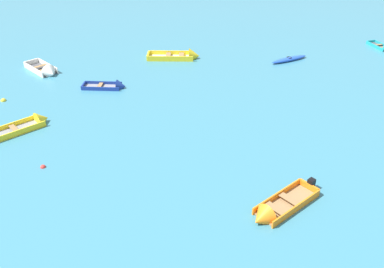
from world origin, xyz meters
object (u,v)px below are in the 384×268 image
at_px(rowboat_turquoise_far_left, 384,48).
at_px(rowboat_yellow_back_row_left, 184,56).
at_px(rowboat_deep_blue_near_camera, 114,86).
at_px(mooring_buoy_near_foreground, 4,101).
at_px(rowboat_orange_foreground_center, 273,211).
at_px(rowboat_white_cluster_outer, 46,71).
at_px(mooring_buoy_between_boats_left, 43,167).
at_px(rowboat_yellow_outer_left, 32,123).
at_px(kayak_blue_midfield_right, 289,59).

bearing_deg(rowboat_turquoise_far_left, rowboat_yellow_back_row_left, -177.04).
distance_m(rowboat_deep_blue_near_camera, mooring_buoy_near_foreground, 7.60).
relative_size(rowboat_yellow_back_row_left, rowboat_orange_foreground_center, 1.19).
distance_m(rowboat_yellow_back_row_left, rowboat_deep_blue_near_camera, 7.90).
bearing_deg(rowboat_orange_foreground_center, rowboat_turquoise_far_left, 54.01).
xyz_separation_m(rowboat_white_cluster_outer, rowboat_turquoise_far_left, (29.14, 3.47, -0.08)).
height_order(rowboat_deep_blue_near_camera, mooring_buoy_between_boats_left, rowboat_deep_blue_near_camera).
relative_size(rowboat_orange_foreground_center, rowboat_white_cluster_outer, 1.07).
xyz_separation_m(mooring_buoy_near_foreground, mooring_buoy_between_boats_left, (4.57, -8.25, 0.00)).
relative_size(rowboat_deep_blue_near_camera, rowboat_yellow_outer_left, 0.93).
height_order(rowboat_orange_foreground_center, rowboat_turquoise_far_left, rowboat_orange_foreground_center).
bearing_deg(kayak_blue_midfield_right, rowboat_yellow_back_row_left, 172.21).
relative_size(rowboat_turquoise_far_left, mooring_buoy_between_boats_left, 9.95).
distance_m(rowboat_white_cluster_outer, rowboat_turquoise_far_left, 29.34).
relative_size(rowboat_white_cluster_outer, mooring_buoy_near_foreground, 9.56).
bearing_deg(kayak_blue_midfield_right, mooring_buoy_between_boats_left, -140.12).
height_order(rowboat_yellow_back_row_left, kayak_blue_midfield_right, rowboat_yellow_back_row_left).
distance_m(rowboat_deep_blue_near_camera, rowboat_turquoise_far_left, 24.50).
bearing_deg(rowboat_yellow_back_row_left, mooring_buoy_near_foreground, -150.65).
xyz_separation_m(rowboat_yellow_back_row_left, mooring_buoy_near_foreground, (-12.92, -7.27, -0.20)).
xyz_separation_m(rowboat_turquoise_far_left, mooring_buoy_between_boats_left, (-26.45, -16.45, -0.13)).
height_order(rowboat_white_cluster_outer, rowboat_yellow_outer_left, rowboat_white_cluster_outer).
height_order(rowboat_white_cluster_outer, mooring_buoy_between_boats_left, rowboat_white_cluster_outer).
relative_size(rowboat_turquoise_far_left, rowboat_yellow_outer_left, 0.81).
height_order(kayak_blue_midfield_right, rowboat_deep_blue_near_camera, rowboat_deep_blue_near_camera).
bearing_deg(rowboat_white_cluster_outer, rowboat_yellow_outer_left, -83.14).
height_order(rowboat_deep_blue_near_camera, rowboat_white_cluster_outer, rowboat_white_cluster_outer).
xyz_separation_m(kayak_blue_midfield_right, rowboat_white_cluster_outer, (-19.82, -1.33, 0.04)).
distance_m(rowboat_deep_blue_near_camera, mooring_buoy_between_boats_left, 10.25).
relative_size(rowboat_white_cluster_outer, rowboat_turquoise_far_left, 1.25).
height_order(rowboat_yellow_back_row_left, rowboat_yellow_outer_left, rowboat_yellow_back_row_left).
bearing_deg(rowboat_yellow_back_row_left, rowboat_white_cluster_outer, -167.08).
xyz_separation_m(rowboat_orange_foreground_center, mooring_buoy_near_foreground, (-15.82, 12.73, -0.18)).
relative_size(kayak_blue_midfield_right, mooring_buoy_between_boats_left, 12.21).
height_order(kayak_blue_midfield_right, rowboat_orange_foreground_center, rowboat_orange_foreground_center).
bearing_deg(rowboat_orange_foreground_center, mooring_buoy_near_foreground, 141.19).
xyz_separation_m(kayak_blue_midfield_right, rowboat_yellow_outer_left, (-18.81, -9.75, 0.00)).
relative_size(rowboat_yellow_back_row_left, kayak_blue_midfield_right, 1.30).
height_order(rowboat_yellow_back_row_left, rowboat_orange_foreground_center, rowboat_yellow_back_row_left).
bearing_deg(mooring_buoy_near_foreground, kayak_blue_midfield_right, 15.61).
bearing_deg(rowboat_yellow_back_row_left, mooring_buoy_between_boats_left, -118.29).
relative_size(kayak_blue_midfield_right, rowboat_turquoise_far_left, 1.23).
distance_m(rowboat_turquoise_far_left, rowboat_yellow_outer_left, 30.53).
distance_m(rowboat_white_cluster_outer, rowboat_yellow_outer_left, 8.48).
relative_size(rowboat_deep_blue_near_camera, mooring_buoy_between_boats_left, 11.45).
xyz_separation_m(kayak_blue_midfield_right, mooring_buoy_near_foreground, (-21.70, -6.06, -0.16)).
bearing_deg(rowboat_deep_blue_near_camera, mooring_buoy_between_boats_left, -106.25).
xyz_separation_m(rowboat_orange_foreground_center, rowboat_deep_blue_near_camera, (-8.39, 14.31, -0.04)).
height_order(rowboat_orange_foreground_center, rowboat_white_cluster_outer, rowboat_white_cluster_outer).
distance_m(rowboat_turquoise_far_left, mooring_buoy_near_foreground, 32.09).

